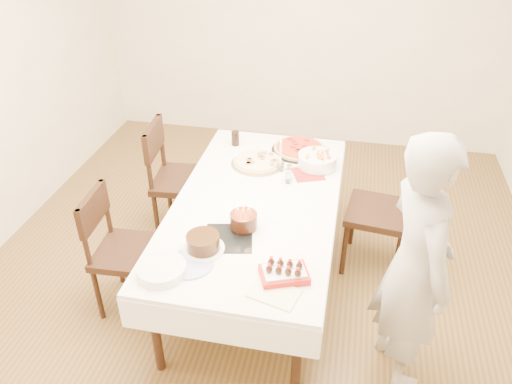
% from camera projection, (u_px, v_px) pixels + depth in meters
% --- Properties ---
extents(floor, '(5.00, 5.00, 0.00)m').
position_uv_depth(floor, '(259.00, 273.00, 4.02)').
color(floor, brown).
rests_on(floor, ground).
extents(wall_back, '(4.50, 0.04, 2.70)m').
position_uv_depth(wall_back, '(306.00, 23.00, 5.34)').
color(wall_back, '#EDDFC7').
rests_on(wall_back, floor).
extents(dining_table, '(1.87, 2.41, 0.75)m').
position_uv_depth(dining_table, '(256.00, 242.00, 3.76)').
color(dining_table, white).
rests_on(dining_table, floor).
extents(chair_right_savory, '(0.58, 0.58, 1.02)m').
position_uv_depth(chair_right_savory, '(379.00, 212.00, 3.85)').
color(chair_right_savory, black).
rests_on(chair_right_savory, floor).
extents(chair_left_savory, '(0.58, 0.58, 1.03)m').
position_uv_depth(chair_left_savory, '(184.00, 180.00, 4.23)').
color(chair_left_savory, black).
rests_on(chair_left_savory, floor).
extents(chair_left_dessert, '(0.51, 0.51, 0.95)m').
position_uv_depth(chair_left_dessert, '(129.00, 252.00, 3.50)').
color(chair_left_dessert, black).
rests_on(chair_left_dessert, floor).
extents(person, '(0.59, 0.72, 1.69)m').
position_uv_depth(person, '(415.00, 267.00, 2.82)').
color(person, '#B6B1AC').
rests_on(person, floor).
extents(pizza_white, '(0.49, 0.49, 0.04)m').
position_uv_depth(pizza_white, '(258.00, 162.00, 3.98)').
color(pizza_white, beige).
rests_on(pizza_white, dining_table).
extents(pizza_pepperoni, '(0.61, 0.61, 0.04)m').
position_uv_depth(pizza_pepperoni, '(299.00, 149.00, 4.17)').
color(pizza_pepperoni, red).
rests_on(pizza_pepperoni, dining_table).
extents(red_placemat, '(0.30, 0.30, 0.01)m').
position_uv_depth(red_placemat, '(308.00, 174.00, 3.87)').
color(red_placemat, '#B21E1E').
rests_on(red_placemat, dining_table).
extents(pasta_bowl, '(0.38, 0.38, 0.10)m').
position_uv_depth(pasta_bowl, '(317.00, 160.00, 3.93)').
color(pasta_bowl, white).
rests_on(pasta_bowl, dining_table).
extents(taper_candle, '(0.06, 0.06, 0.28)m').
position_uv_depth(taper_candle, '(281.00, 155.00, 3.84)').
color(taper_candle, white).
rests_on(taper_candle, dining_table).
extents(shaker_pair, '(0.12, 0.12, 0.12)m').
position_uv_depth(shaker_pair, '(288.00, 176.00, 3.73)').
color(shaker_pair, white).
rests_on(shaker_pair, dining_table).
extents(cola_glass, '(0.09, 0.09, 0.12)m').
position_uv_depth(cola_glass, '(235.00, 138.00, 4.24)').
color(cola_glass, black).
rests_on(cola_glass, dining_table).
extents(layer_cake, '(0.27, 0.27, 0.11)m').
position_uv_depth(layer_cake, '(203.00, 243.00, 3.07)').
color(layer_cake, '#321D0C').
rests_on(layer_cake, dining_table).
extents(cake_board, '(0.36, 0.36, 0.01)m').
position_uv_depth(cake_board, '(229.00, 239.00, 3.19)').
color(cake_board, black).
rests_on(cake_board, dining_table).
extents(birthday_cake, '(0.23, 0.23, 0.17)m').
position_uv_depth(birthday_cake, '(244.00, 216.00, 3.24)').
color(birthday_cake, '#39180F').
rests_on(birthday_cake, dining_table).
extents(strawberry_box, '(0.32, 0.27, 0.07)m').
position_uv_depth(strawberry_box, '(284.00, 273.00, 2.87)').
color(strawberry_box, '#AF1914').
rests_on(strawberry_box, dining_table).
extents(box_lid, '(0.31, 0.25, 0.02)m').
position_uv_depth(box_lid, '(274.00, 294.00, 2.78)').
color(box_lid, beige).
rests_on(box_lid, dining_table).
extents(plate_stack, '(0.33, 0.33, 0.06)m').
position_uv_depth(plate_stack, '(162.00, 269.00, 2.90)').
color(plate_stack, white).
rests_on(plate_stack, dining_table).
extents(china_plate, '(0.30, 0.30, 0.01)m').
position_uv_depth(china_plate, '(190.00, 263.00, 2.98)').
color(china_plate, white).
rests_on(china_plate, dining_table).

